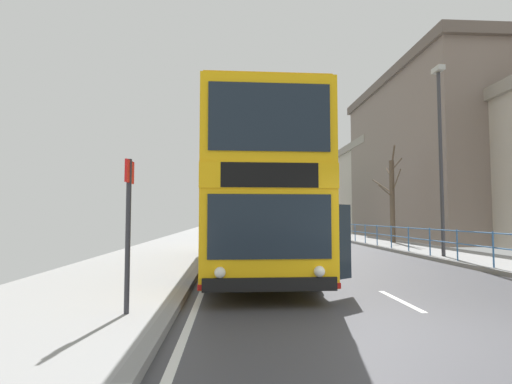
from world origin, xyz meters
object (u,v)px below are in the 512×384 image
object	(u,v)px
double_decker_bus_main	(251,197)
bus_stop_sign_near	(128,217)
bare_tree_far_00	(392,198)
street_lamp_far_side	(440,145)
background_bus_far_lane	(299,217)
background_building_02	(458,157)
background_building_00	(391,191)
bare_tree_far_01	(316,201)

from	to	relation	value
double_decker_bus_main	bus_stop_sign_near	world-z (taller)	double_decker_bus_main
double_decker_bus_main	bare_tree_far_00	size ratio (longest dim) A/B	1.99
double_decker_bus_main	street_lamp_far_side	xyz separation A→B (m)	(7.51, 2.16, 2.17)
bare_tree_far_00	street_lamp_far_side	bearing A→B (deg)	-99.95
background_bus_far_lane	background_building_02	xyz separation A→B (m)	(11.51, -5.85, 4.68)
background_bus_far_lane	background_building_00	bearing A→B (deg)	34.20
background_bus_far_lane	bus_stop_sign_near	bearing A→B (deg)	-104.82
street_lamp_far_side	background_building_02	world-z (taller)	background_building_02
background_building_00	background_building_02	world-z (taller)	background_building_02
background_bus_far_lane	bare_tree_far_00	world-z (taller)	bare_tree_far_00
bare_tree_far_01	background_building_02	xyz separation A→B (m)	(7.84, -15.63, 2.85)
bus_stop_sign_near	background_building_02	size ratio (longest dim) A/B	0.14
background_building_00	double_decker_bus_main	bearing A→B (deg)	-119.42
background_bus_far_lane	bus_stop_sign_near	world-z (taller)	background_bus_far_lane
bare_tree_far_01	background_bus_far_lane	bearing A→B (deg)	-110.60
street_lamp_far_side	background_building_00	distance (m)	30.16
bare_tree_far_01	background_building_02	distance (m)	17.71
bus_stop_sign_near	bare_tree_far_01	distance (m)	40.29
background_bus_far_lane	background_building_00	world-z (taller)	background_building_00
double_decker_bus_main	background_bus_far_lane	size ratio (longest dim) A/B	1.20
double_decker_bus_main	bare_tree_far_00	world-z (taller)	bare_tree_far_00
background_building_02	street_lamp_far_side	bearing A→B (deg)	-122.81
double_decker_bus_main	background_building_00	bearing A→B (deg)	60.58
double_decker_bus_main	background_building_02	xyz separation A→B (m)	(16.91, 16.75, 4.00)
background_bus_far_lane	bare_tree_far_00	xyz separation A→B (m)	(3.56, -12.15, 1.20)
background_bus_far_lane	street_lamp_far_side	xyz separation A→B (m)	(2.11, -20.43, 2.85)
double_decker_bus_main	bare_tree_far_01	world-z (taller)	bare_tree_far_01
background_bus_far_lane	bare_tree_far_00	bearing A→B (deg)	-73.65
background_bus_far_lane	bare_tree_far_01	distance (m)	10.61
double_decker_bus_main	background_building_00	distance (m)	35.30
bare_tree_far_01	background_building_02	size ratio (longest dim) A/B	0.41
background_bus_far_lane	double_decker_bus_main	bearing A→B (deg)	-103.43
street_lamp_far_side	background_building_02	size ratio (longest dim) A/B	0.41
background_bus_far_lane	bare_tree_far_01	bearing A→B (deg)	69.40
street_lamp_far_side	bare_tree_far_00	distance (m)	8.57
double_decker_bus_main	bus_stop_sign_near	xyz separation A→B (m)	(-2.24, -6.26, -0.64)
bare_tree_far_00	bus_stop_sign_near	bearing A→B (deg)	-123.83
bare_tree_far_00	bare_tree_far_01	size ratio (longest dim) A/B	0.78
double_decker_bus_main	background_building_02	bearing A→B (deg)	44.72
double_decker_bus_main	bare_tree_far_00	bearing A→B (deg)	49.38
background_bus_far_lane	background_building_00	size ratio (longest dim) A/B	0.51
bare_tree_far_01	bus_stop_sign_near	bearing A→B (deg)	-106.32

